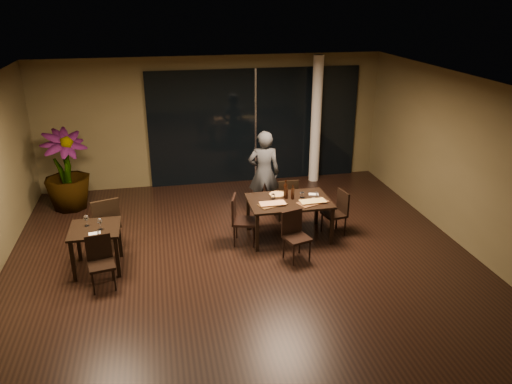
# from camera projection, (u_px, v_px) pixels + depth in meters

# --- Properties ---
(ground) EXTENTS (8.00, 8.00, 0.00)m
(ground) POSITION_uv_depth(u_px,v_px,m) (244.00, 263.00, 8.53)
(ground) COLOR black
(ground) RESTS_ON ground
(wall_back) EXTENTS (8.00, 0.10, 3.00)m
(wall_back) POSITION_uv_depth(u_px,v_px,m) (213.00, 121.00, 11.66)
(wall_back) COLOR brown
(wall_back) RESTS_ON ground
(wall_front) EXTENTS (8.00, 0.10, 3.00)m
(wall_front) POSITION_uv_depth(u_px,v_px,m) (325.00, 343.00, 4.29)
(wall_front) COLOR brown
(wall_front) RESTS_ON ground
(wall_right) EXTENTS (0.10, 8.00, 3.00)m
(wall_right) POSITION_uv_depth(u_px,v_px,m) (471.00, 164.00, 8.72)
(wall_right) COLOR brown
(wall_right) RESTS_ON ground
(ceiling) EXTENTS (8.00, 8.00, 0.04)m
(ceiling) POSITION_uv_depth(u_px,v_px,m) (242.00, 85.00, 7.41)
(ceiling) COLOR white
(ceiling) RESTS_ON wall_back
(window_panel) EXTENTS (5.00, 0.06, 2.70)m
(window_panel) POSITION_uv_depth(u_px,v_px,m) (255.00, 126.00, 11.81)
(window_panel) COLOR black
(window_panel) RESTS_ON ground
(column) EXTENTS (0.24, 0.24, 3.00)m
(column) POSITION_uv_depth(u_px,v_px,m) (316.00, 120.00, 11.74)
(column) COLOR silver
(column) RESTS_ON ground
(main_table) EXTENTS (1.50, 1.00, 0.75)m
(main_table) POSITION_uv_depth(u_px,v_px,m) (289.00, 204.00, 9.19)
(main_table) COLOR black
(main_table) RESTS_ON ground
(side_table) EXTENTS (0.80, 0.80, 0.75)m
(side_table) POSITION_uv_depth(u_px,v_px,m) (95.00, 235.00, 8.13)
(side_table) COLOR black
(side_table) RESTS_ON ground
(chair_main_far) EXTENTS (0.43, 0.43, 0.88)m
(chair_main_far) POSITION_uv_depth(u_px,v_px,m) (287.00, 197.00, 9.97)
(chair_main_far) COLOR black
(chair_main_far) RESTS_ON ground
(chair_main_near) EXTENTS (0.49, 0.49, 0.86)m
(chair_main_near) POSITION_uv_depth(u_px,v_px,m) (295.00, 233.00, 8.53)
(chair_main_near) COLOR black
(chair_main_near) RESTS_ON ground
(chair_main_left) EXTENTS (0.52, 0.52, 0.91)m
(chair_main_left) POSITION_uv_depth(u_px,v_px,m) (240.00, 217.00, 9.02)
(chair_main_left) COLOR black
(chair_main_left) RESTS_ON ground
(chair_main_right) EXTENTS (0.46, 0.46, 0.85)m
(chair_main_right) POSITION_uv_depth(u_px,v_px,m) (338.00, 210.00, 9.41)
(chair_main_right) COLOR black
(chair_main_right) RESTS_ON ground
(chair_side_far) EXTENTS (0.60, 0.60, 1.02)m
(chair_side_far) POSITION_uv_depth(u_px,v_px,m) (105.00, 222.00, 8.72)
(chair_side_far) COLOR black
(chair_side_far) RESTS_ON ground
(chair_side_near) EXTENTS (0.45, 0.45, 0.84)m
(chair_side_near) POSITION_uv_depth(u_px,v_px,m) (100.00, 259.00, 7.71)
(chair_side_near) COLOR black
(chair_side_near) RESTS_ON ground
(diner) EXTENTS (0.65, 0.48, 1.76)m
(diner) POSITION_uv_depth(u_px,v_px,m) (264.00, 173.00, 10.15)
(diner) COLOR #2E3033
(diner) RESTS_ON ground
(potted_plant) EXTENTS (1.28, 1.28, 1.70)m
(potted_plant) POSITION_uv_depth(u_px,v_px,m) (66.00, 170.00, 10.39)
(potted_plant) COLOR #1F4C19
(potted_plant) RESTS_ON ground
(pizza_board_left) EXTENTS (0.56, 0.40, 0.01)m
(pizza_board_left) POSITION_uv_depth(u_px,v_px,m) (272.00, 205.00, 8.95)
(pizza_board_left) COLOR #402A14
(pizza_board_left) RESTS_ON main_table
(pizza_board_right) EXTENTS (0.63, 0.46, 0.01)m
(pizza_board_right) POSITION_uv_depth(u_px,v_px,m) (313.00, 202.00, 9.04)
(pizza_board_right) COLOR #4B2C18
(pizza_board_right) RESTS_ON main_table
(oblong_pizza_left) EXTENTS (0.45, 0.21, 0.02)m
(oblong_pizza_left) POSITION_uv_depth(u_px,v_px,m) (273.00, 204.00, 8.95)
(oblong_pizza_left) COLOR maroon
(oblong_pizza_left) RESTS_ON pizza_board_left
(oblong_pizza_right) EXTENTS (0.46, 0.23, 0.02)m
(oblong_pizza_right) POSITION_uv_depth(u_px,v_px,m) (313.00, 202.00, 9.04)
(oblong_pizza_right) COLOR maroon
(oblong_pizza_right) RESTS_ON pizza_board_right
(round_pizza) EXTENTS (0.29, 0.29, 0.01)m
(round_pizza) POSITION_uv_depth(u_px,v_px,m) (277.00, 194.00, 9.40)
(round_pizza) COLOR #C64216
(round_pizza) RESTS_ON main_table
(bottle_a) EXTENTS (0.06, 0.06, 0.27)m
(bottle_a) POSITION_uv_depth(u_px,v_px,m) (286.00, 192.00, 9.18)
(bottle_a) COLOR black
(bottle_a) RESTS_ON main_table
(bottle_b) EXTENTS (0.06, 0.06, 0.27)m
(bottle_b) POSITION_uv_depth(u_px,v_px,m) (293.00, 192.00, 9.16)
(bottle_b) COLOR black
(bottle_b) RESTS_ON main_table
(bottle_c) EXTENTS (0.07, 0.07, 0.34)m
(bottle_c) POSITION_uv_depth(u_px,v_px,m) (286.00, 189.00, 9.22)
(bottle_c) COLOR black
(bottle_c) RESTS_ON main_table
(tumbler_left) EXTENTS (0.08, 0.08, 0.09)m
(tumbler_left) POSITION_uv_depth(u_px,v_px,m) (273.00, 196.00, 9.21)
(tumbler_left) COLOR white
(tumbler_left) RESTS_ON main_table
(tumbler_right) EXTENTS (0.08, 0.08, 0.10)m
(tumbler_right) POSITION_uv_depth(u_px,v_px,m) (302.00, 195.00, 9.26)
(tumbler_right) COLOR white
(tumbler_right) RESTS_ON main_table
(napkin_near) EXTENTS (0.19, 0.12, 0.01)m
(napkin_near) POSITION_uv_depth(u_px,v_px,m) (317.00, 199.00, 9.20)
(napkin_near) COLOR silver
(napkin_near) RESTS_ON main_table
(napkin_far) EXTENTS (0.20, 0.15, 0.01)m
(napkin_far) POSITION_uv_depth(u_px,v_px,m) (314.00, 194.00, 9.40)
(napkin_far) COLOR white
(napkin_far) RESTS_ON main_table
(wine_glass_a) EXTENTS (0.08, 0.08, 0.18)m
(wine_glass_a) POSITION_uv_depth(u_px,v_px,m) (86.00, 221.00, 8.12)
(wine_glass_a) COLOR white
(wine_glass_a) RESTS_ON side_table
(wine_glass_b) EXTENTS (0.08, 0.08, 0.18)m
(wine_glass_b) POSITION_uv_depth(u_px,v_px,m) (100.00, 224.00, 8.00)
(wine_glass_b) COLOR white
(wine_glass_b) RESTS_ON side_table
(side_napkin) EXTENTS (0.19, 0.14, 0.01)m
(side_napkin) POSITION_uv_depth(u_px,v_px,m) (95.00, 234.00, 7.87)
(side_napkin) COLOR white
(side_napkin) RESTS_ON side_table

